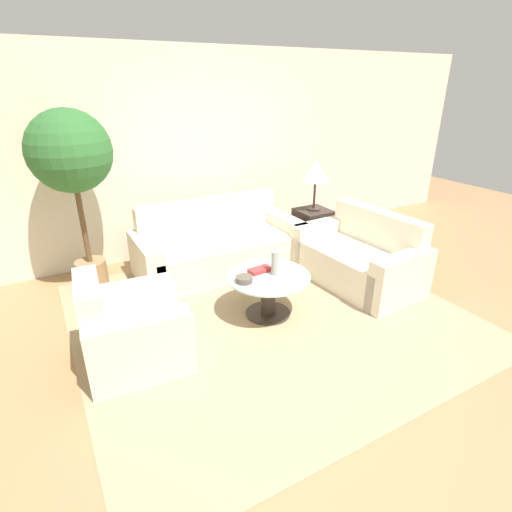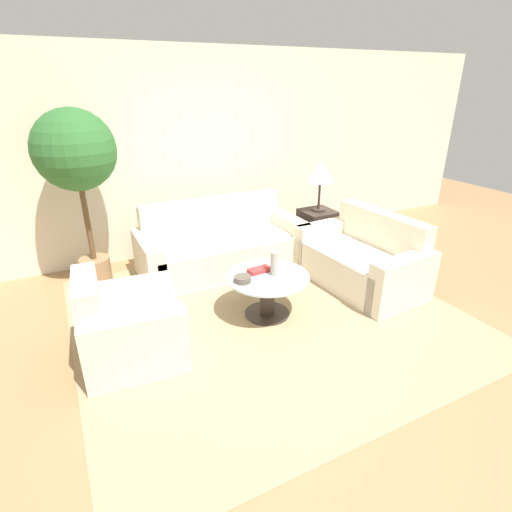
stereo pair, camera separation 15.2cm
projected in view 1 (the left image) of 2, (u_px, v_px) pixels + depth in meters
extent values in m
plane|color=#9E754C|center=(297.00, 356.00, 3.44)|extent=(14.00, 14.00, 0.00)
cube|color=beige|center=(178.00, 155.00, 5.15)|extent=(10.00, 0.06, 2.60)
cube|color=tan|center=(268.00, 313.00, 4.07)|extent=(3.65, 3.39, 0.01)
cube|color=beige|center=(221.00, 254.00, 4.96)|extent=(1.83, 0.87, 0.42)
cube|color=beige|center=(209.00, 230.00, 5.15)|extent=(1.83, 0.18, 0.83)
cube|color=beige|center=(147.00, 264.00, 4.52)|extent=(0.20, 0.87, 0.57)
cube|color=beige|center=(283.00, 236.00, 5.33)|extent=(0.20, 0.87, 0.57)
cube|color=beige|center=(137.00, 338.00, 3.34)|extent=(0.85, 0.67, 0.42)
cube|color=beige|center=(94.00, 327.00, 3.15)|extent=(0.23, 0.62, 0.80)
cube|color=beige|center=(142.00, 351.00, 3.06)|extent=(0.81, 0.27, 0.57)
cube|color=beige|center=(131.00, 313.00, 3.56)|extent=(0.81, 0.27, 0.57)
cube|color=beige|center=(355.00, 265.00, 4.65)|extent=(0.91, 1.32, 0.42)
cube|color=beige|center=(376.00, 244.00, 4.73)|extent=(0.27, 1.27, 0.82)
cube|color=beige|center=(320.00, 243.00, 5.11)|extent=(0.84, 0.26, 0.57)
cube|color=beige|center=(401.00, 280.00, 4.14)|extent=(0.84, 0.26, 0.57)
cylinder|color=#332823|center=(268.00, 313.00, 4.07)|extent=(0.45, 0.45, 0.02)
cylinder|color=#332823|center=(268.00, 296.00, 3.99)|extent=(0.15, 0.15, 0.42)
cylinder|color=#B2C6C6|center=(268.00, 276.00, 3.90)|extent=(0.82, 0.82, 0.02)
cube|color=#332823|center=(312.00, 231.00, 5.47)|extent=(0.42, 0.42, 0.60)
cylinder|color=#332823|center=(314.00, 209.00, 5.35)|extent=(0.18, 0.18, 0.02)
cylinder|color=#332823|center=(314.00, 195.00, 5.27)|extent=(0.03, 0.03, 0.37)
cone|color=white|center=(316.00, 171.00, 5.14)|extent=(0.35, 0.35, 0.27)
cylinder|color=#93704C|center=(92.00, 274.00, 4.55)|extent=(0.34, 0.34, 0.32)
cylinder|color=brown|center=(82.00, 220.00, 4.28)|extent=(0.06, 0.06, 0.98)
sphere|color=#2D662D|center=(70.00, 151.00, 3.99)|extent=(0.83, 0.83, 0.83)
cylinder|color=#9E998E|center=(275.00, 263.00, 3.87)|extent=(0.07, 0.07, 0.24)
cylinder|color=brown|center=(244.00, 279.00, 3.76)|extent=(0.16, 0.16, 0.06)
cube|color=#BC3333|center=(260.00, 270.00, 3.96)|extent=(0.24, 0.14, 0.04)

